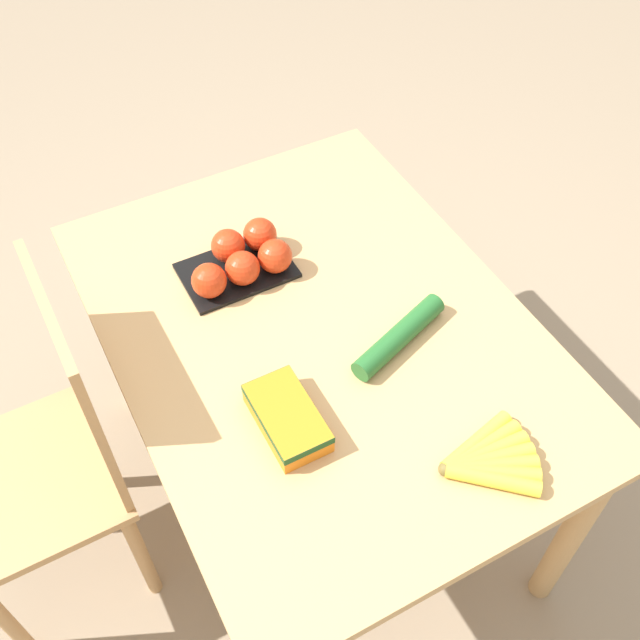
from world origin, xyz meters
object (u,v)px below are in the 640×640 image
object	(u,v)px
carrot_bag	(287,417)
chair	(52,458)
tomato_pack	(242,259)
banana_bunch	(487,460)
cucumber_near	(399,336)

from	to	relation	value
carrot_bag	chair	bearing A→B (deg)	55.78
chair	tomato_pack	world-z (taller)	chair
banana_bunch	cucumber_near	bearing A→B (deg)	-1.72
chair	cucumber_near	world-z (taller)	chair
chair	cucumber_near	bearing A→B (deg)	72.03
tomato_pack	carrot_bag	world-z (taller)	tomato_pack
banana_bunch	tomato_pack	xyz separation A→B (m)	(0.70, 0.20, 0.03)
tomato_pack	cucumber_near	size ratio (longest dim) A/B	0.98
tomato_pack	cucumber_near	bearing A→B (deg)	-149.69
banana_bunch	tomato_pack	size ratio (longest dim) A/B	0.74
banana_bunch	cucumber_near	xyz separation A→B (m)	(0.34, -0.01, 0.01)
cucumber_near	chair	bearing A→B (deg)	72.71
banana_bunch	carrot_bag	distance (m)	0.40
carrot_bag	cucumber_near	distance (m)	0.32
chair	cucumber_near	xyz separation A→B (m)	(-0.24, -0.78, 0.26)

